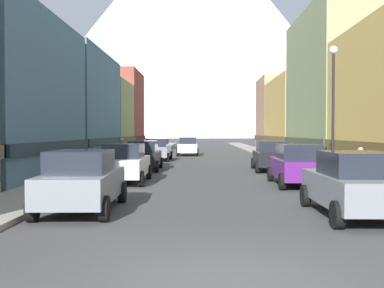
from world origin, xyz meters
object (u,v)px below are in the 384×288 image
Objects in this scene: car_right_1 at (297,165)px; pedestrian_2 at (122,150)px; streetlamp_right at (333,93)px; potted_plant_1 at (85,161)px; pedestrian_1 at (360,167)px; car_right_2 at (271,156)px; car_right_0 at (354,184)px; car_driving_0 at (188,146)px; car_left_1 at (125,163)px; car_left_0 at (82,180)px; car_left_2 at (144,155)px; car_left_3 at (158,149)px.

car_right_1 is 17.67m from pedestrian_2.
streetlamp_right is (1.55, 0.17, 3.09)m from car_right_1.
pedestrian_1 is at bearing -28.58° from potted_plant_1.
car_right_1 and car_right_2 have the same top height.
streetlamp_right is (1.55, 7.45, 3.09)m from car_right_0.
car_right_1 is 12.63m from potted_plant_1.
car_right_1 is at bearing -55.33° from pedestrian_2.
car_driving_0 is (-5.40, 32.58, 0.00)m from car_right_0.
car_driving_0 is (2.20, 24.34, 0.00)m from car_left_1.
car_right_1 is (7.60, 6.56, 0.00)m from car_left_0.
car_left_2 is at bearing 90.00° from car_left_0.
car_driving_0 is 26.25m from streetlamp_right.
streetlamp_right reaches higher than car_driving_0.
car_left_1 is 2.87× the size of pedestrian_1.
car_driving_0 is at bearing 102.05° from car_right_1.
pedestrian_2 is (-2.45, 6.71, 0.05)m from car_left_2.
car_right_1 is 4.75× the size of potted_plant_1.
car_right_2 is at bearing -35.01° from pedestrian_2.
car_left_3 is 8.47m from car_driving_0.
car_left_0 is 1.00× the size of car_right_2.
streetlamp_right is (1.55, -7.32, 3.09)m from car_right_2.
car_right_0 is at bearing -89.99° from car_right_2.
pedestrian_1 is (10.05, -1.64, -0.05)m from car_left_1.
car_left_0 and car_driving_0 have the same top height.
pedestrian_1 is at bearing -73.29° from car_right_2.
car_left_2 is 13.16m from pedestrian_1.
car_right_1 is at bearing 40.81° from car_left_0.
pedestrian_1 is at bearing -73.18° from car_driving_0.
pedestrian_2 is at bearing 96.63° from car_left_0.
pedestrian_1 is (2.45, 6.60, -0.05)m from car_right_0.
car_left_0 reaches higher than pedestrian_1.
car_left_2 reaches higher than pedestrian_1.
streetlamp_right is at bearing 78.25° from car_right_0.
car_left_0 is 1.01× the size of car_left_1.
pedestrian_2 reaches higher than car_left_3.
streetlamp_right is at bearing -51.07° from pedestrian_2.
car_left_2 is (-0.00, 14.37, 0.00)m from car_left_0.
potted_plant_1 is at bearing 151.42° from pedestrian_1.
car_left_0 is 0.76× the size of streetlamp_right.
car_left_1 is at bearing -95.16° from car_driving_0.
car_left_0 is 21.23m from pedestrian_2.
pedestrian_1 is (10.05, -17.79, -0.05)m from car_left_3.
car_left_3 is at bearing 73.17° from potted_plant_1.
car_left_1 is 0.99× the size of car_right_2.
pedestrian_2 is (-12.50, 15.21, 0.10)m from pedestrian_1.
car_right_1 is 7.49m from car_right_2.
car_right_2 is 2.59× the size of pedestrian_2.
car_left_3 is at bearing -105.06° from car_driving_0.
car_right_0 is at bearing -80.59° from car_driving_0.
pedestrian_2 is at bearing 84.64° from potted_plant_1.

